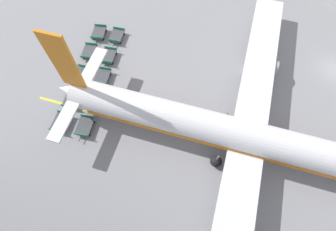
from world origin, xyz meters
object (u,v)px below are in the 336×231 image
(baggage_dolly_row_near_col_e, at_px, (61,122))
(baggage_dolly_row_mid_a_col_b, at_px, (108,56))
(baggage_dolly_row_mid_a_col_d, at_px, (93,100))
(baggage_dolly_row_mid_a_col_e, at_px, (85,126))
(baggage_dolly_row_mid_a_col_a, at_px, (117,36))
(baggage_dolly_row_near_col_d, at_px, (72,99))
(baggage_dolly_row_near_col_a, at_px, (99,33))
(baggage_dolly_row_near_col_b, at_px, (89,52))
(baggage_dolly_row_mid_a_col_c, at_px, (102,77))
(airplane, at_px, (258,140))
(baggage_dolly_row_near_col_c, at_px, (81,74))

(baggage_dolly_row_near_col_e, xyz_separation_m, baggage_dolly_row_mid_a_col_b, (-10.85, 1.43, 0.00))
(baggage_dolly_row_mid_a_col_d, height_order, baggage_dolly_row_mid_a_col_e, same)
(baggage_dolly_row_mid_a_col_a, height_order, baggage_dolly_row_mid_a_col_e, same)
(baggage_dolly_row_near_col_d, distance_m, baggage_dolly_row_mid_a_col_e, 4.31)
(baggage_dolly_row_mid_a_col_e, bearing_deg, baggage_dolly_row_near_col_a, -162.45)
(baggage_dolly_row_near_col_b, distance_m, baggage_dolly_row_near_col_e, 10.88)
(baggage_dolly_row_mid_a_col_a, distance_m, baggage_dolly_row_mid_a_col_d, 10.81)
(baggage_dolly_row_near_col_a, bearing_deg, baggage_dolly_row_mid_a_col_a, 94.00)
(baggage_dolly_row_near_col_e, height_order, baggage_dolly_row_mid_a_col_c, same)
(baggage_dolly_row_near_col_b, bearing_deg, baggage_dolly_row_mid_a_col_d, 27.74)
(baggage_dolly_row_mid_a_col_b, distance_m, baggage_dolly_row_mid_a_col_e, 10.62)
(baggage_dolly_row_near_col_d, relative_size, baggage_dolly_row_mid_a_col_b, 1.01)
(airplane, relative_size, baggage_dolly_row_near_col_e, 14.37)
(baggage_dolly_row_mid_a_col_a, xyz_separation_m, baggage_dolly_row_mid_a_col_b, (3.73, 0.32, 0.00))
(baggage_dolly_row_near_col_a, distance_m, baggage_dolly_row_mid_a_col_d, 11.24)
(airplane, xyz_separation_m, baggage_dolly_row_near_col_e, (3.23, -21.94, -2.40))
(baggage_dolly_row_near_col_e, relative_size, baggage_dolly_row_mid_a_col_b, 0.99)
(baggage_dolly_row_near_col_b, bearing_deg, baggage_dolly_row_near_col_c, 8.99)
(baggage_dolly_row_near_col_b, xyz_separation_m, baggage_dolly_row_mid_a_col_c, (3.35, 3.38, 0.00))
(baggage_dolly_row_mid_a_col_c, bearing_deg, baggage_dolly_row_near_col_c, -80.55)
(baggage_dolly_row_near_col_b, relative_size, baggage_dolly_row_near_col_e, 1.01)
(baggage_dolly_row_mid_a_col_b, xyz_separation_m, baggage_dolly_row_mid_a_col_e, (10.51, 1.48, 0.00))
(baggage_dolly_row_near_col_c, bearing_deg, baggage_dolly_row_mid_a_col_a, 166.28)
(airplane, xyz_separation_m, baggage_dolly_row_mid_a_col_d, (-0.60, -19.62, -2.40))
(airplane, relative_size, baggage_dolly_row_near_col_c, 14.41)
(baggage_dolly_row_near_col_e, relative_size, baggage_dolly_row_mid_a_col_a, 1.00)
(baggage_dolly_row_mid_a_col_a, distance_m, baggage_dolly_row_mid_a_col_e, 14.36)
(baggage_dolly_row_near_col_e, distance_m, baggage_dolly_row_mid_a_col_c, 7.72)
(airplane, bearing_deg, baggage_dolly_row_near_col_e, -81.62)
(baggage_dolly_row_near_col_a, xyz_separation_m, baggage_dolly_row_near_col_c, (7.41, 0.80, 0.00))
(baggage_dolly_row_mid_a_col_b, bearing_deg, airplane, 69.62)
(baggage_dolly_row_near_col_a, bearing_deg, baggage_dolly_row_mid_a_col_b, 39.92)
(baggage_dolly_row_near_col_a, distance_m, baggage_dolly_row_mid_a_col_a, 2.66)
(baggage_dolly_row_mid_a_col_a, relative_size, baggage_dolly_row_mid_a_col_b, 1.00)
(baggage_dolly_row_mid_a_col_e, bearing_deg, baggage_dolly_row_near_col_b, -157.88)
(airplane, distance_m, baggage_dolly_row_near_col_a, 26.10)
(baggage_dolly_row_mid_a_col_a, height_order, baggage_dolly_row_mid_a_col_c, same)
(baggage_dolly_row_near_col_b, xyz_separation_m, baggage_dolly_row_mid_a_col_a, (-3.78, 2.46, 0.00))
(baggage_dolly_row_near_col_d, relative_size, baggage_dolly_row_mid_a_col_d, 1.00)
(baggage_dolly_row_near_col_b, distance_m, baggage_dolly_row_mid_a_col_b, 2.77)
(airplane, distance_m, baggage_dolly_row_mid_a_col_c, 20.49)
(baggage_dolly_row_near_col_c, height_order, baggage_dolly_row_mid_a_col_e, same)
(baggage_dolly_row_near_col_c, xyz_separation_m, baggage_dolly_row_near_col_e, (6.99, 0.74, 0.00))
(baggage_dolly_row_near_col_a, height_order, baggage_dolly_row_near_col_d, same)
(baggage_dolly_row_near_col_a, relative_size, baggage_dolly_row_near_col_c, 1.02)
(baggage_dolly_row_near_col_d, height_order, baggage_dolly_row_mid_a_col_a, same)
(baggage_dolly_row_near_col_e, xyz_separation_m, baggage_dolly_row_mid_a_col_c, (-7.45, 2.03, 0.00))
(baggage_dolly_row_near_col_e, bearing_deg, baggage_dolly_row_near_col_b, -172.92)
(baggage_dolly_row_near_col_c, height_order, baggage_dolly_row_near_col_e, same)
(baggage_dolly_row_mid_a_col_a, bearing_deg, baggage_dolly_row_mid_a_col_c, 7.36)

